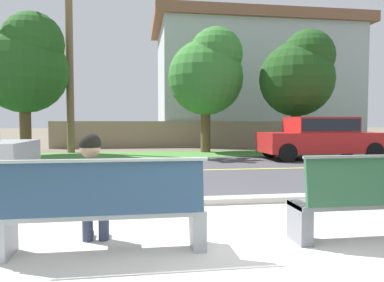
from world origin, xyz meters
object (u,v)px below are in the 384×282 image
at_px(seated_person_grey, 92,187).
at_px(car_red_near, 320,136).
at_px(shade_tree_centre, 299,74).
at_px(shade_tree_left, 208,72).
at_px(bench_left, 104,210).
at_px(shade_tree_far_left, 26,64).
at_px(bench_right, 383,200).

relative_size(seated_person_grey, car_red_near, 0.29).
bearing_deg(seated_person_grey, shade_tree_centre, 55.97).
distance_m(seated_person_grey, shade_tree_left, 12.78).
bearing_deg(bench_left, shade_tree_centre, 56.87).
relative_size(shade_tree_far_left, shade_tree_left, 1.03).
xyz_separation_m(bench_left, shade_tree_centre, (7.24, 11.09, 2.96)).
relative_size(seated_person_grey, shade_tree_left, 0.23).
bearing_deg(shade_tree_centre, bench_left, -123.13).
bearing_deg(seated_person_grey, bench_right, -3.05).
distance_m(bench_left, shade_tree_left, 12.96).
xyz_separation_m(bench_right, shade_tree_far_left, (-7.20, 11.65, 3.23)).
bearing_deg(bench_right, car_red_near, 66.25).
height_order(bench_left, shade_tree_left, shade_tree_left).
relative_size(bench_left, shade_tree_centre, 0.40).
height_order(bench_right, seated_person_grey, seated_person_grey).
bearing_deg(seated_person_grey, shade_tree_far_left, 108.94).
xyz_separation_m(shade_tree_far_left, shade_tree_left, (7.50, 0.45, -0.12)).
bearing_deg(shade_tree_left, bench_right, -91.42).
distance_m(bench_left, seated_person_grey, 0.30).
xyz_separation_m(bench_right, shade_tree_centre, (4.11, 11.09, 2.96)).
height_order(bench_left, bench_right, same).
bearing_deg(bench_right, bench_left, 180.00).
height_order(bench_right, shade_tree_centre, shade_tree_centre).
bearing_deg(car_red_near, shade_tree_left, 135.13).
bearing_deg(shade_tree_centre, car_red_near, -97.22).
bearing_deg(shade_tree_far_left, car_red_near, -15.39).
height_order(car_red_near, shade_tree_centre, shade_tree_centre).
relative_size(seated_person_grey, shade_tree_centre, 0.24).
xyz_separation_m(seated_person_grey, shade_tree_left, (3.56, 11.93, 2.90)).
bearing_deg(bench_right, shade_tree_far_left, 121.72).
relative_size(car_red_near, shade_tree_centre, 0.81).
distance_m(car_red_near, shade_tree_far_left, 11.75).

